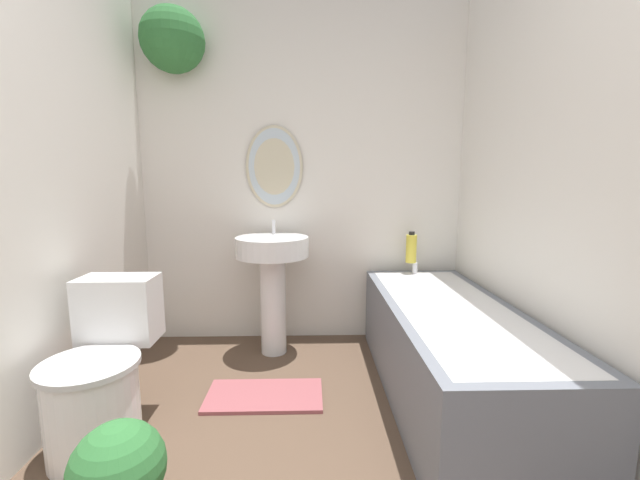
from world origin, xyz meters
TOP-DOWN VIEW (x-y plane):
  - wall_back at (-0.14, 2.47)m, footprint 2.38×0.41m
  - wall_left at (-1.16, 1.23)m, footprint 0.06×2.58m
  - wall_right at (1.16, 1.23)m, footprint 0.06×2.58m
  - toilet at (-0.87, 1.28)m, footprint 0.40×0.59m
  - pedestal_sink at (-0.20, 2.19)m, footprint 0.48×0.48m
  - bathtub at (0.79, 1.59)m, footprint 0.65×1.65m
  - shampoo_bottle at (0.76, 2.33)m, footprint 0.07×0.07m
  - bath_mat at (-0.20, 1.61)m, footprint 0.62×0.32m

SIDE VIEW (x-z plane):
  - bath_mat at x=-0.20m, z-range 0.00..0.02m
  - bathtub at x=0.79m, z-range -0.03..0.56m
  - toilet at x=-0.87m, z-range -0.05..0.66m
  - pedestal_sink at x=-0.20m, z-range 0.13..1.02m
  - shampoo_bottle at x=0.76m, z-range 0.58..0.80m
  - wall_left at x=-1.16m, z-range 0.00..2.40m
  - wall_right at x=1.16m, z-range 0.00..2.40m
  - wall_back at x=-0.14m, z-range 0.15..2.55m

